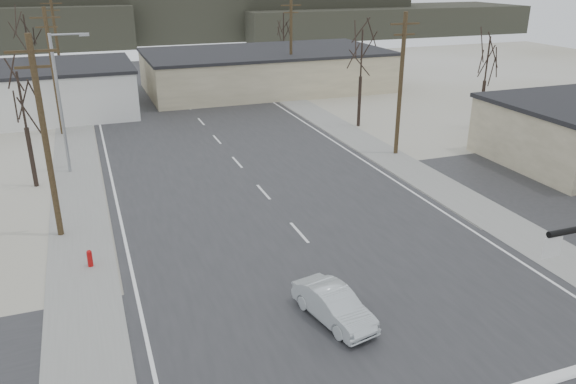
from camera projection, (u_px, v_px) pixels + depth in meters
name	position (u px, v px, depth m)	size (l,w,h in m)	color
ground	(374.00, 318.00, 21.87)	(140.00, 140.00, 0.00)	beige
main_road	(259.00, 187.00, 34.94)	(18.00, 110.00, 0.05)	#28282A
cross_road	(374.00, 317.00, 21.87)	(90.00, 10.00, 0.04)	#28282A
sidewalk_left	(77.00, 181.00, 35.89)	(3.00, 90.00, 0.06)	gray
sidewalk_right	(372.00, 147.00, 42.70)	(3.00, 90.00, 0.06)	gray
fire_hydrant	(90.00, 258.00, 25.40)	(0.24, 0.24, 0.87)	#A50C0C
building_left_far	(7.00, 92.00, 50.76)	(22.30, 12.30, 4.50)	silver
building_right_far	(266.00, 70.00, 62.64)	(26.30, 14.30, 4.30)	#C5B997
upole_left_b	(45.00, 137.00, 26.71)	(2.20, 0.30, 10.00)	#453520
upole_left_c	(53.00, 70.00, 44.14)	(2.20, 0.30, 10.00)	#453520
upole_left_d	(57.00, 42.00, 61.57)	(2.20, 0.30, 10.00)	#453520
upole_right_a	(401.00, 83.00, 39.32)	(2.20, 0.30, 10.00)	#453520
upole_right_b	(291.00, 45.00, 58.50)	(2.20, 0.30, 10.00)	#453520
streetlight_main	(62.00, 97.00, 35.70)	(2.40, 0.25, 9.00)	gray
tree_left_near	(22.00, 104.00, 33.20)	(3.30, 3.30, 7.35)	#2C201B
tree_right_mid	(362.00, 56.00, 46.35)	(3.74, 3.74, 8.33)	#2C201B
tree_left_far	(27.00, 38.00, 55.15)	(3.96, 3.96, 8.82)	#2C201B
tree_right_far	(284.00, 30.00, 69.95)	(3.52, 3.52, 7.84)	#2C201B
tree_lot	(487.00, 61.00, 46.05)	(3.52, 3.52, 7.84)	#2C201B
hill_center	(207.00, 14.00, 108.70)	(80.00, 18.00, 9.00)	#333026
hill_right	(381.00, 20.00, 115.36)	(60.00, 18.00, 5.50)	#333026
sedan_crossing	(334.00, 305.00, 21.45)	(1.37, 3.94, 1.30)	#B1B9BC
car_far_a	(193.00, 82.00, 63.09)	(2.16, 5.31, 1.54)	black
car_far_b	(108.00, 69.00, 72.12)	(1.54, 3.83, 1.30)	black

